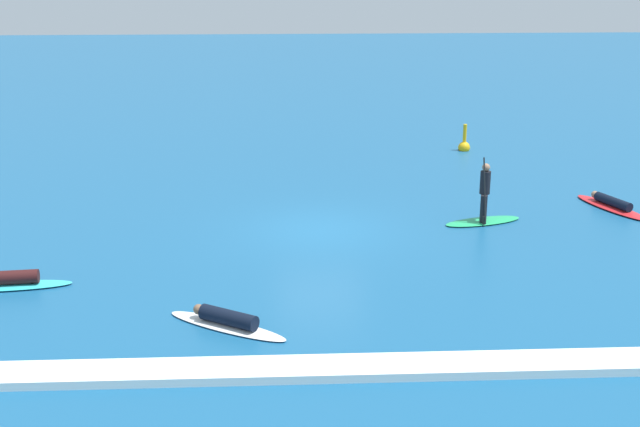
% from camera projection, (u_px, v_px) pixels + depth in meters
% --- Properties ---
extents(ground_plane, '(120.00, 120.00, 0.00)m').
position_uv_depth(ground_plane, '(320.00, 230.00, 24.72)').
color(ground_plane, '#195684').
rests_on(ground_plane, ground).
extents(surfer_on_white_board, '(2.88, 2.10, 0.42)m').
position_uv_depth(surfer_on_white_board, '(227.00, 321.00, 18.28)').
color(surfer_on_white_board, white).
rests_on(surfer_on_white_board, ground_plane).
extents(surfer_on_teal_board, '(3.26, 0.95, 0.44)m').
position_uv_depth(surfer_on_teal_board, '(4.00, 282.00, 20.43)').
color(surfer_on_teal_board, '#33C6CC').
rests_on(surfer_on_teal_board, ground_plane).
extents(surfer_on_green_board, '(2.59, 1.43, 2.08)m').
position_uv_depth(surfer_on_green_board, '(484.00, 207.00, 25.22)').
color(surfer_on_green_board, '#23B266').
rests_on(surfer_on_green_board, ground_plane).
extents(surfer_on_red_board, '(1.77, 3.09, 0.40)m').
position_uv_depth(surfer_on_red_board, '(611.00, 205.00, 26.68)').
color(surfer_on_red_board, red).
rests_on(surfer_on_red_board, ground_plane).
extents(marker_buoy, '(0.49, 0.49, 1.21)m').
position_uv_depth(marker_buoy, '(464.00, 146.00, 34.40)').
color(marker_buoy, yellow).
rests_on(marker_buoy, ground_plane).
extents(wave_crest, '(15.71, 0.90, 0.18)m').
position_uv_depth(wave_crest, '(342.00, 368.00, 16.36)').
color(wave_crest, white).
rests_on(wave_crest, ground_plane).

